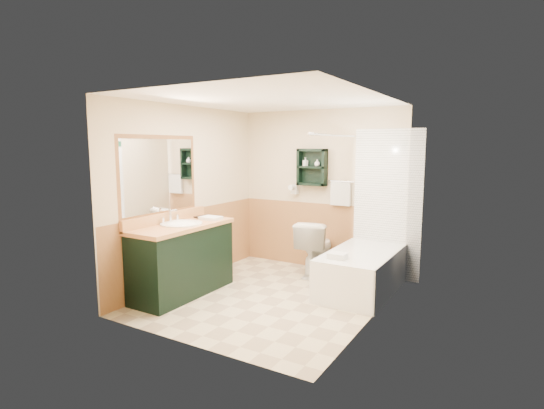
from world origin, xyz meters
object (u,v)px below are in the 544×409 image
Objects in this scene: bathtub at (362,271)px; vanity_book at (199,209)px; wall_shelf at (312,167)px; hair_dryer at (295,189)px; vanity at (182,259)px; toilet at (315,248)px; soap_bottle_b at (317,164)px; soap_bottle_a at (305,164)px.

vanity_book reaches higher than bathtub.
wall_shelf is 1.79m from vanity_book.
hair_dryer is at bearing 153.91° from bathtub.
vanity is at bearing -107.34° from hair_dryer.
wall_shelf is at bearing 148.67° from bathtub.
toilet is 7.71× the size of soap_bottle_b.
hair_dryer is 1.91× the size of soap_bottle_a.
soap_bottle_a is (-0.11, -0.01, 0.04)m from wall_shelf.
toilet is at bearing -67.89° from soap_bottle_b.
toilet is 1.24m from soap_bottle_b.
vanity reaches higher than bathtub.
vanity_book is 1.86m from soap_bottle_b.
wall_shelf is 1.76m from bathtub.
soap_bottle_b is at bearing -77.26° from toilet.
hair_dryer is 1.57m from vanity_book.
hair_dryer is 1.75m from bathtub.
soap_bottle_b reaches higher than bathtub.
wall_shelf is 0.69× the size of toilet.
wall_shelf is 0.46m from hair_dryer.
toilet is 1.26m from soap_bottle_a.
toilet is 6.38× the size of soap_bottle_a.
vanity is at bearing -64.25° from vanity_book.
wall_shelf is 0.37× the size of bathtub.
soap_bottle_b is (0.39, -0.03, 0.41)m from hair_dryer.
soap_bottle_b reaches higher than soap_bottle_a.
bathtub is (1.92, 1.26, -0.19)m from vanity.
toilet is at bearing 156.17° from bathtub.
soap_bottle_b is (-0.94, 0.62, 1.34)m from bathtub.
soap_bottle_b is at bearing -3.30° from wall_shelf.
vanity is 2.30m from bathtub.
bathtub is 1.75m from soap_bottle_b.
toilet is at bearing -53.53° from wall_shelf.
bathtub is 6.63× the size of vanity_book.
vanity is at bearing -112.77° from soap_bottle_a.
soap_bottle_a is at bearing -177.34° from wall_shelf.
bathtub is 1.87× the size of toilet.
vanity_book reaches higher than vanity.
vanity is 0.80m from vanity_book.
wall_shelf is at bearing 176.70° from soap_bottle_b.
soap_bottle_a is (0.79, 1.88, 1.14)m from vanity.
hair_dryer is at bearing 175.24° from wall_shelf.
wall_shelf is 1.20m from toilet.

